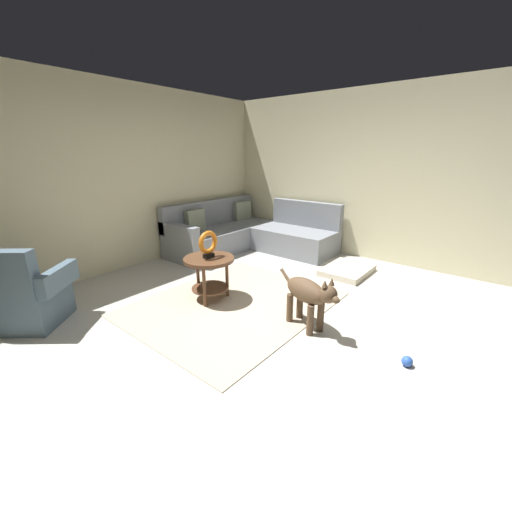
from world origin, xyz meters
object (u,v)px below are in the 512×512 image
at_px(armchair, 25,297).
at_px(side_table, 209,267).
at_px(dog_bed_mat, 347,270).
at_px(sectional_couch, 249,234).
at_px(torus_sculpture, 208,244).
at_px(dog_toy_ball, 407,361).
at_px(dog, 309,294).

bearing_deg(armchair, side_table, 18.14).
relative_size(armchair, dog_bed_mat, 1.25).
bearing_deg(sectional_couch, dog_bed_mat, -90.16).
relative_size(torus_sculpture, dog_bed_mat, 0.41).
height_order(torus_sculpture, dog_toy_ball, torus_sculpture).
bearing_deg(torus_sculpture, sectional_couch, 27.74).
relative_size(sectional_couch, side_table, 3.75).
xyz_separation_m(torus_sculpture, dog, (0.16, -1.27, -0.33)).
bearing_deg(dog_toy_ball, side_table, 93.74).
relative_size(sectional_couch, armchair, 2.25).
bearing_deg(dog, sectional_couch, -110.62).
height_order(armchair, side_table, armchair).
height_order(torus_sculpture, dog_bed_mat, torus_sculpture).
relative_size(armchair, torus_sculpture, 3.06).
height_order(torus_sculpture, dog, torus_sculpture).
relative_size(dog_bed_mat, dog_toy_ball, 8.69).
xyz_separation_m(torus_sculpture, dog_bed_mat, (1.91, -0.94, -0.67)).
relative_size(armchair, dog, 1.21).
xyz_separation_m(dog, dog_toy_ball, (-0.01, -0.98, -0.33)).
bearing_deg(dog_toy_ball, sectional_couch, 61.54).
height_order(dog_bed_mat, dog_toy_ball, dog_toy_ball).
bearing_deg(side_table, dog_bed_mat, -26.14).
bearing_deg(armchair, torus_sculpture, 18.14).
relative_size(armchair, dog_toy_ball, 10.85).
bearing_deg(dog_bed_mat, torus_sculpture, 153.86).
relative_size(armchair, side_table, 1.66).
distance_m(sectional_couch, dog_toy_ball, 3.71).
height_order(dog_bed_mat, dog, dog).
height_order(side_table, dog_toy_ball, side_table).
distance_m(torus_sculpture, dog_toy_ball, 2.35).
height_order(side_table, dog, dog).
xyz_separation_m(side_table, dog, (0.16, -1.27, -0.04)).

